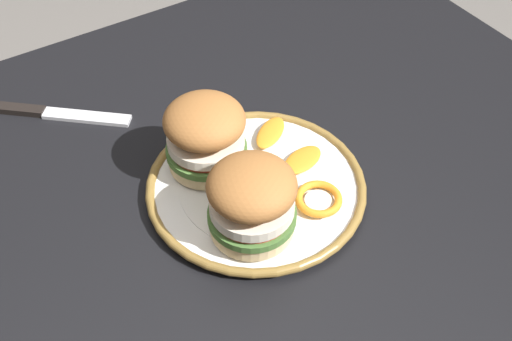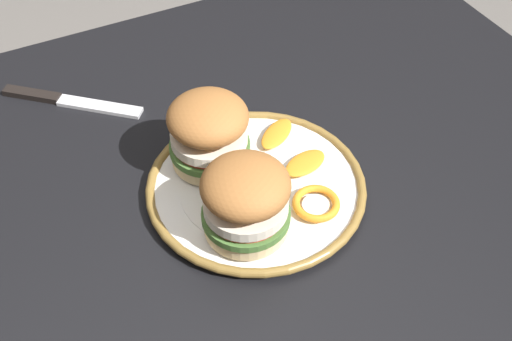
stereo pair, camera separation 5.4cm
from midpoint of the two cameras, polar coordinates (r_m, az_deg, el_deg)
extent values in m
cube|color=black|center=(0.83, -2.42, -4.29)|extent=(1.14, 0.97, 0.03)
cube|color=black|center=(1.53, 6.40, 5.60)|extent=(0.06, 0.06, 0.68)
cylinder|color=white|center=(0.83, -1.86, -1.68)|extent=(0.26, 0.26, 0.01)
torus|color=olive|center=(0.83, -1.87, -1.40)|extent=(0.29, 0.29, 0.01)
cylinder|color=white|center=(0.83, -1.87, -1.36)|extent=(0.20, 0.20, 0.00)
cylinder|color=beige|center=(0.77, -2.38, -4.73)|extent=(0.10, 0.10, 0.02)
cylinder|color=#477033|center=(0.76, -2.41, -4.07)|extent=(0.11, 0.11, 0.01)
cylinder|color=#BC3828|center=(0.75, -2.43, -3.68)|extent=(0.09, 0.09, 0.01)
cylinder|color=silver|center=(0.74, -2.45, -3.18)|extent=(0.10, 0.10, 0.01)
ellipsoid|color=#A36633|center=(0.72, -2.53, -1.47)|extent=(0.11, 0.11, 0.05)
cylinder|color=beige|center=(0.85, -6.20, 1.12)|extent=(0.10, 0.10, 0.02)
cylinder|color=#477033|center=(0.84, -6.28, 1.79)|extent=(0.11, 0.11, 0.01)
cylinder|color=#BC3828|center=(0.83, -6.32, 2.19)|extent=(0.09, 0.09, 0.01)
cylinder|color=silver|center=(0.83, -6.38, 2.69)|extent=(0.10, 0.10, 0.01)
ellipsoid|color=#A36633|center=(0.80, -6.57, 4.39)|extent=(0.11, 0.11, 0.05)
torus|color=orange|center=(0.80, 3.67, -2.61)|extent=(0.08, 0.08, 0.01)
cylinder|color=#F4E5C6|center=(0.80, 3.66, -2.77)|extent=(0.03, 0.03, 0.00)
ellipsoid|color=orange|center=(0.88, -0.46, 3.36)|extent=(0.07, 0.06, 0.01)
ellipsoid|color=orange|center=(0.85, 2.35, 0.91)|extent=(0.07, 0.05, 0.01)
cube|color=silver|center=(0.98, -16.41, 4.55)|extent=(0.11, 0.10, 0.01)
cube|color=black|center=(1.02, -22.11, 4.98)|extent=(0.08, 0.07, 0.01)
camera|label=1|loc=(0.03, -91.92, -2.01)|focal=44.86mm
camera|label=2|loc=(0.03, 88.08, 2.01)|focal=44.86mm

